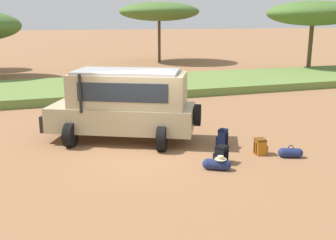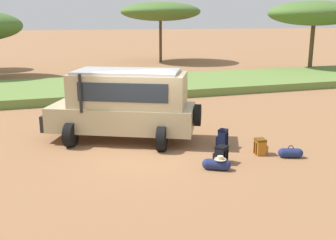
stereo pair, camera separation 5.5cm
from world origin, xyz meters
TOP-DOWN VIEW (x-y plane):
  - ground_plane at (0.00, 0.00)m, footprint 320.00×320.00m
  - grass_bank at (0.00, 11.30)m, footprint 120.00×7.00m
  - safari_vehicle at (-0.19, 1.41)m, footprint 5.35×3.92m
  - backpack_beside_front_wheel at (1.96, -1.69)m, footprint 0.48×0.48m
  - backpack_cluster_center at (3.44, -1.41)m, footprint 0.43×0.40m
  - backpack_near_rear_wheel at (2.63, -0.40)m, footprint 0.43×0.43m
  - duffel_bag_low_black_case at (1.59, -2.15)m, footprint 0.74×0.55m
  - duffel_bag_soft_canvas at (4.16, -1.95)m, footprint 0.72×0.46m
  - acacia_tree_centre_back at (8.82, 26.09)m, footprint 7.71×8.12m
  - acacia_tree_right_mid at (17.57, 14.50)m, footprint 7.20×6.62m

SIDE VIEW (x-z plane):
  - ground_plane at x=0.00m, z-range 0.00..0.00m
  - duffel_bag_soft_canvas at x=4.16m, z-range -0.05..0.34m
  - duffel_bag_low_black_case at x=1.59m, z-range -0.04..0.36m
  - grass_bank at x=0.00m, z-range 0.00..0.44m
  - backpack_cluster_center at x=3.44m, z-range -0.01..0.50m
  - backpack_beside_front_wheel at x=1.96m, z-range -0.01..0.50m
  - backpack_near_rear_wheel at x=2.63m, z-range -0.01..0.60m
  - safari_vehicle at x=-0.19m, z-range 0.07..2.51m
  - acacia_tree_right_mid at x=17.57m, z-range 1.80..7.29m
  - acacia_tree_centre_back at x=8.82m, z-range 1.97..7.71m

